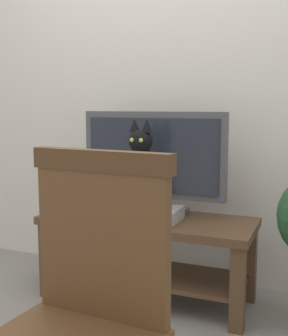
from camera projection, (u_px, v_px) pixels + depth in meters
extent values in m
cube|color=silver|center=(177.00, 59.00, 2.78)|extent=(7.00, 0.12, 2.80)
cube|color=#513823|center=(147.00, 221.00, 2.50)|extent=(1.21, 0.48, 0.04)
cube|color=#513823|center=(47.00, 260.00, 2.57)|extent=(0.07, 0.07, 0.44)
cube|color=#513823|center=(238.00, 289.00, 2.16)|extent=(0.07, 0.07, 0.44)
cube|color=#513823|center=(80.00, 241.00, 2.92)|extent=(0.07, 0.07, 0.44)
cube|color=#513823|center=(250.00, 264.00, 2.50)|extent=(0.07, 0.07, 0.44)
cube|color=#513823|center=(147.00, 273.00, 2.55)|extent=(1.11, 0.40, 0.02)
cube|color=#4C4C51|center=(153.00, 211.00, 2.59)|extent=(0.38, 0.20, 0.03)
cube|color=#4C4C51|center=(153.00, 203.00, 2.58)|extent=(0.06, 0.04, 0.07)
cube|color=#4C4C51|center=(153.00, 155.00, 2.54)|extent=(0.85, 0.05, 0.50)
cube|color=#232833|center=(152.00, 155.00, 2.51)|extent=(0.78, 0.01, 0.42)
sphere|color=#2672F2|center=(222.00, 201.00, 2.39)|extent=(0.01, 0.01, 0.01)
cube|color=#ADADB2|center=(144.00, 213.00, 2.44)|extent=(0.40, 0.26, 0.07)
cube|color=black|center=(134.00, 219.00, 2.32)|extent=(0.24, 0.01, 0.04)
ellipsoid|color=black|center=(144.00, 183.00, 2.42)|extent=(0.18, 0.23, 0.27)
ellipsoid|color=black|center=(142.00, 168.00, 2.38)|extent=(0.16, 0.15, 0.24)
sphere|color=black|center=(141.00, 141.00, 2.35)|extent=(0.13, 0.13, 0.13)
cone|color=black|center=(135.00, 125.00, 2.35)|extent=(0.06, 0.06, 0.07)
cone|color=black|center=(147.00, 126.00, 2.33)|extent=(0.06, 0.06, 0.07)
sphere|color=#B2C64C|center=(132.00, 140.00, 2.30)|extent=(0.02, 0.02, 0.02)
sphere|color=#B2C64C|center=(141.00, 140.00, 2.29)|extent=(0.02, 0.02, 0.02)
cylinder|color=black|center=(147.00, 207.00, 2.34)|extent=(0.08, 0.19, 0.04)
cube|color=brown|center=(102.00, 235.00, 1.27)|extent=(0.42, 0.07, 0.49)
cube|color=#4D331C|center=(101.00, 161.00, 1.24)|extent=(0.45, 0.08, 0.06)
cube|color=#2D2D33|center=(79.00, 209.00, 2.64)|extent=(0.21, 0.18, 0.02)
cube|color=#38664C|center=(76.00, 204.00, 2.62)|extent=(0.19, 0.19, 0.04)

